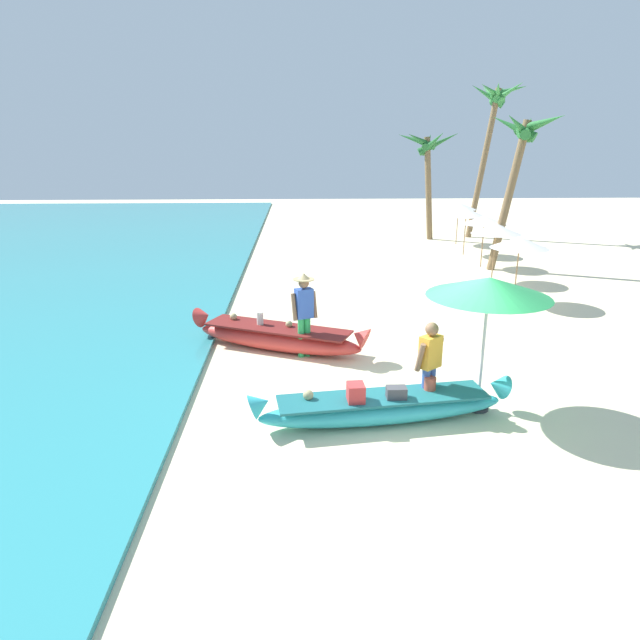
# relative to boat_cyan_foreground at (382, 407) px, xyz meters

# --- Properties ---
(ground_plane) EXTENTS (80.00, 80.00, 0.00)m
(ground_plane) POSITION_rel_boat_cyan_foreground_xyz_m (0.52, 0.36, -0.26)
(ground_plane) COLOR beige
(boat_cyan_foreground) EXTENTS (4.38, 1.22, 0.75)m
(boat_cyan_foreground) POSITION_rel_boat_cyan_foreground_xyz_m (0.00, 0.00, 0.00)
(boat_cyan_foreground) COLOR #33B2BC
(boat_cyan_foreground) RESTS_ON ground
(boat_red_midground) EXTENTS (4.03, 2.31, 0.83)m
(boat_red_midground) POSITION_rel_boat_cyan_foreground_xyz_m (-1.80, 3.44, 0.03)
(boat_red_midground) COLOR red
(boat_red_midground) RESTS_ON ground
(person_vendor_hatted) EXTENTS (0.59, 0.44, 1.82)m
(person_vendor_hatted) POSITION_rel_boat_cyan_foreground_xyz_m (-1.22, 3.01, 0.79)
(person_vendor_hatted) COLOR green
(person_vendor_hatted) RESTS_ON ground
(person_tourist_customer) EXTENTS (0.55, 0.49, 1.58)m
(person_tourist_customer) POSITION_rel_boat_cyan_foreground_xyz_m (0.82, 0.35, 0.63)
(person_tourist_customer) COLOR #3D5BA8
(person_tourist_customer) RESTS_ON ground
(patio_umbrella_large) EXTENTS (1.99, 1.99, 2.32)m
(patio_umbrella_large) POSITION_rel_boat_cyan_foreground_xyz_m (1.70, 0.38, 1.88)
(patio_umbrella_large) COLOR #B7B7BC
(patio_umbrella_large) RESTS_ON ground
(parasol_row_0) EXTENTS (1.60, 1.60, 1.91)m
(parasol_row_0) POSITION_rel_boat_cyan_foreground_xyz_m (4.87, 6.97, 1.48)
(parasol_row_0) COLOR #8E6B47
(parasol_row_0) RESTS_ON ground
(parasol_row_1) EXTENTS (1.60, 1.60, 1.91)m
(parasol_row_1) POSITION_rel_boat_cyan_foreground_xyz_m (5.14, 9.63, 1.48)
(parasol_row_1) COLOR #8E6B47
(parasol_row_1) RESTS_ON ground
(parasol_row_2) EXTENTS (1.60, 1.60, 1.91)m
(parasol_row_2) POSITION_rel_boat_cyan_foreground_xyz_m (5.53, 11.93, 1.48)
(parasol_row_2) COLOR #8E6B47
(parasol_row_2) RESTS_ON ground
(parasol_row_3) EXTENTS (1.60, 1.60, 1.91)m
(parasol_row_3) POSITION_rel_boat_cyan_foreground_xyz_m (5.60, 14.39, 1.48)
(parasol_row_3) COLOR #8E6B47
(parasol_row_3) RESTS_ON ground
(parasol_row_4) EXTENTS (1.60, 1.60, 1.91)m
(parasol_row_4) POSITION_rel_boat_cyan_foreground_xyz_m (6.03, 16.99, 1.48)
(parasol_row_4) COLOR #8E6B47
(parasol_row_4) RESTS_ON ground
(palm_tree_tall_inland) EXTENTS (2.64, 2.57, 7.23)m
(palm_tree_tall_inland) POSITION_rel_boat_cyan_foreground_xyz_m (7.96, 19.03, 5.57)
(palm_tree_tall_inland) COLOR brown
(palm_tree_tall_inland) RESTS_ON ground
(palm_tree_leaning_seaward) EXTENTS (2.86, 2.60, 5.09)m
(palm_tree_leaning_seaward) POSITION_rel_boat_cyan_foreground_xyz_m (4.81, 18.43, 3.75)
(palm_tree_leaning_seaward) COLOR brown
(palm_tree_leaning_seaward) RESTS_ON ground
(palm_tree_mid_cluster) EXTENTS (2.37, 2.88, 5.49)m
(palm_tree_mid_cluster) POSITION_rel_boat_cyan_foreground_xyz_m (6.49, 11.49, 4.08)
(palm_tree_mid_cluster) COLOR brown
(palm_tree_mid_cluster) RESTS_ON ground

